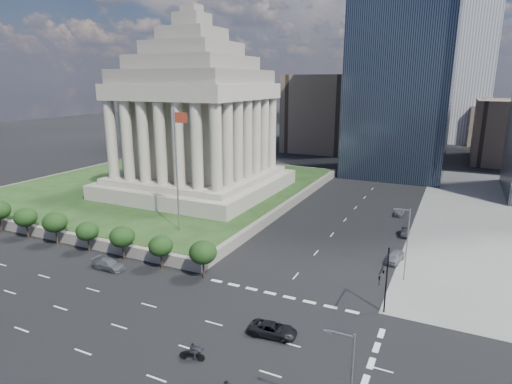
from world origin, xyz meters
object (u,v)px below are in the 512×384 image
Objects in this scene: street_lamp_north at (406,240)px; parked_sedan_near at (395,257)px; parked_sedan_mid at (405,232)px; parked_sedan_far at (399,212)px; flagpole at (177,164)px; suv_grey at (109,264)px; pickup_truck at (273,329)px; motorcycle_trail at (192,351)px; war_memorial at (195,102)px; traffic_signal_ne at (385,277)px.

street_lamp_north is 2.20× the size of parked_sedan_near.
parked_sedan_mid is 0.95× the size of parked_sedan_far.
flagpole reaches higher than parked_sedan_near.
parked_sedan_far is (33.70, 43.79, -0.06)m from suv_grey.
flagpole is 5.30× the size of parked_sedan_mid.
motorcycle_trail reaches higher than pickup_truck.
flagpole is at bearing 112.83° from motorcycle_trail.
parked_sedan_near is at bearing -20.76° from war_memorial.
parked_sedan_far is at bearing 105.57° from parked_sedan_near.
traffic_signal_ne is at bearing 30.69° from motorcycle_trail.
war_memorial reaches higher than traffic_signal_ne.
war_memorial is 8.58× the size of parked_sedan_near.
parked_sedan_mid is at bearing 99.55° from parked_sedan_near.
flagpole is at bearing -131.62° from parked_sedan_far.
flagpole is 2.50× the size of traffic_signal_ne.
motorcycle_trail is (19.27, -25.39, -12.17)m from flagpole.
parked_sedan_mid is (36.20, 32.20, -0.11)m from suv_grey.
street_lamp_north is 2.52× the size of parked_sedan_far.
traffic_signal_ne is at bearing -90.54° from parked_sedan_mid.
street_lamp_north reaches higher than parked_sedan_near.
traffic_signal_ne is 2.02× the size of parked_sedan_far.
parked_sedan_near is 1.79× the size of motorcycle_trail.
motorcycle_trail reaches higher than parked_sedan_mid.
parked_sedan_near is 23.82m from parked_sedan_far.
flagpole reaches higher than parked_sedan_far.
traffic_signal_ne is 41.15m from parked_sedan_far.
motorcycle_trail is at bearing -97.96° from parked_sedan_far.
motorcycle_trail is at bearing -134.95° from traffic_signal_ne.
street_lamp_north reaches higher than motorcycle_trail.
suv_grey is 41.40m from parked_sedan_near.
motorcycle_trail is (22.14, -12.05, 0.22)m from suv_grey.
motorcycle_trail is (-14.06, -32.15, 0.17)m from parked_sedan_near.
pickup_truck is (36.81, -42.30, -20.70)m from war_memorial.
suv_grey is at bearing 137.08° from motorcycle_trail.
pickup_truck is (-10.52, -19.30, -4.96)m from street_lamp_north.
flagpole is at bearing 47.58° from pickup_truck.
parked_sedan_mid is at bearing -6.45° from war_memorial.
parked_sedan_near is at bearing 11.46° from flagpole.
parked_sedan_mid is (33.33, 18.86, -12.49)m from flagpole.
suv_grey is at bearing -159.33° from street_lamp_north.
suv_grey is (-38.02, -14.35, -4.93)m from street_lamp_north.
traffic_signal_ne reaches higher than parked_sedan_near.
parked_sedan_mid is at bearing 95.85° from street_lamp_north.
flagpole is 3.96× the size of pickup_truck.
war_memorial is 4.88× the size of traffic_signal_ne.
parked_sedan_far is at bearing 44.64° from flagpole.
parked_sedan_near reaches higher than parked_sedan_mid.
suv_grey is at bearing -76.01° from war_memorial.
traffic_signal_ne is at bearing -77.10° from parked_sedan_near.
traffic_signal_ne is (34.33, -10.30, -7.86)m from flagpole.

